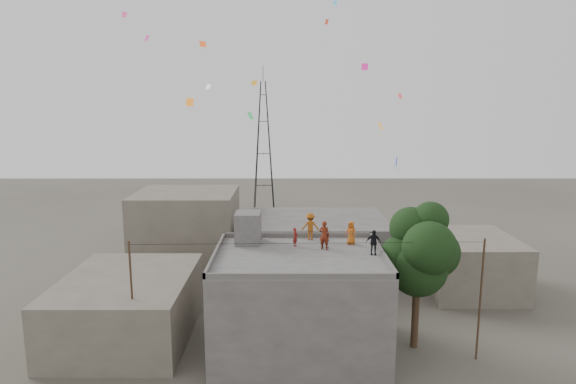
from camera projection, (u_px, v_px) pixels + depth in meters
name	position (u px, v px, depth m)	size (l,w,h in m)	color
ground	(299.00, 351.00, 29.47)	(140.00, 140.00, 0.00)	#443F38
main_building	(299.00, 304.00, 28.92)	(10.00, 8.00, 6.10)	#4E4C49
parapet	(299.00, 253.00, 28.35)	(10.00, 8.00, 0.30)	#4E4C49
stair_head_box	(248.00, 228.00, 30.75)	(1.60, 1.80, 2.00)	#4E4C49
neighbor_west	(128.00, 307.00, 31.06)	(8.00, 10.00, 4.00)	#5D5649
neighbor_north	(317.00, 246.00, 42.80)	(12.00, 9.00, 5.00)	#4E4C49
neighbor_northwest	(187.00, 229.00, 44.57)	(9.00, 8.00, 7.00)	#5D5649
neighbor_east	(468.00, 263.00, 38.93)	(7.00, 8.00, 4.40)	#5D5649
tree	(421.00, 252.00, 28.97)	(4.90, 4.60, 9.10)	black
utility_line	(308.00, 300.00, 27.55)	(20.12, 0.62, 7.40)	black
transmission_tower	(264.00, 147.00, 67.19)	(2.97, 2.97, 20.01)	black
person_red_adult	(324.00, 235.00, 29.34)	(0.65, 0.43, 1.79)	maroon
person_orange_child	(351.00, 233.00, 30.49)	(0.73, 0.47, 1.49)	#C95A16
person_dark_child	(324.00, 238.00, 29.89)	(0.60, 0.47, 1.23)	black
person_dark_adult	(373.00, 242.00, 28.37)	(0.88, 0.36, 1.50)	black
person_orange_adult	(310.00, 226.00, 31.56)	(1.15, 0.66, 1.77)	#9C4D11
person_red_child	(295.00, 237.00, 30.09)	(0.43, 0.28, 1.18)	maroon
kites	(283.00, 82.00, 32.57)	(18.32, 13.07, 11.87)	orange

